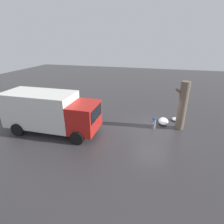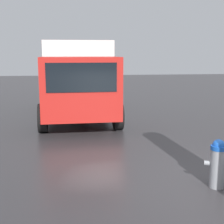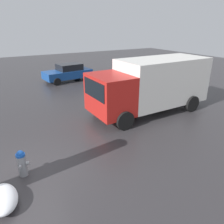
# 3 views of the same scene
# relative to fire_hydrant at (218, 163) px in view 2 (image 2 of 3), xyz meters

# --- Properties ---
(ground_plane) EXTENTS (60.00, 60.00, 0.00)m
(ground_plane) POSITION_rel_fire_hydrant_xyz_m (-0.00, 0.00, -0.47)
(ground_plane) COLOR #333033
(fire_hydrant) EXTENTS (0.38, 0.47, 0.92)m
(fire_hydrant) POSITION_rel_fire_hydrant_xyz_m (0.00, 0.00, 0.00)
(fire_hydrant) COLOR gray
(fire_hydrant) RESTS_ON ground_plane
(delivery_truck) EXTENTS (6.73, 2.74, 2.88)m
(delivery_truck) POSITION_rel_fire_hydrant_xyz_m (7.19, 2.38, 1.11)
(delivery_truck) COLOR red
(delivery_truck) RESTS_ON ground_plane
(pedestrian) EXTENTS (0.39, 0.39, 1.80)m
(pedestrian) POSITION_rel_fire_hydrant_xyz_m (6.03, 2.20, 0.51)
(pedestrian) COLOR #23232D
(pedestrian) RESTS_ON ground_plane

